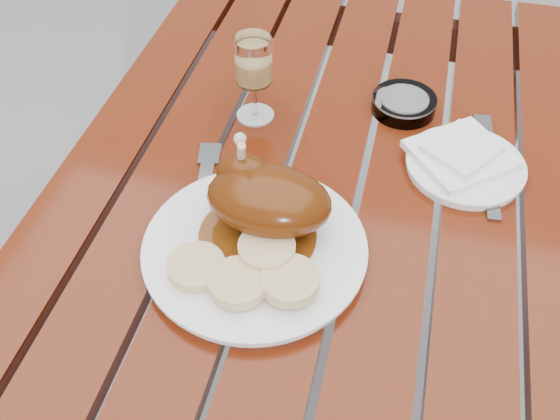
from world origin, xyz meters
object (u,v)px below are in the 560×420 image
object	(u,v)px
table	(316,307)
ashtray	(404,104)
side_plate	(465,166)
wine_glass	(254,79)
dinner_plate	(255,249)

from	to	relation	value
table	ashtray	size ratio (longest dim) A/B	11.17
ashtray	side_plate	bearing A→B (deg)	-49.51
wine_glass	ashtray	distance (m)	0.26
table	dinner_plate	xyz separation A→B (m)	(-0.06, -0.19, 0.38)
wine_glass	side_plate	xyz separation A→B (m)	(0.35, -0.05, -0.07)
dinner_plate	wine_glass	xyz separation A→B (m)	(-0.08, 0.29, 0.06)
table	ashtray	xyz separation A→B (m)	(0.10, 0.17, 0.39)
side_plate	ashtray	bearing A→B (deg)	130.49
table	dinner_plate	world-z (taller)	dinner_plate
dinner_plate	wine_glass	size ratio (longest dim) A/B	2.05
side_plate	wine_glass	bearing A→B (deg)	171.52
dinner_plate	ashtray	size ratio (longest dim) A/B	2.80
table	dinner_plate	distance (m)	0.43
wine_glass	ashtray	bearing A→B (deg)	17.26
wine_glass	side_plate	world-z (taller)	wine_glass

